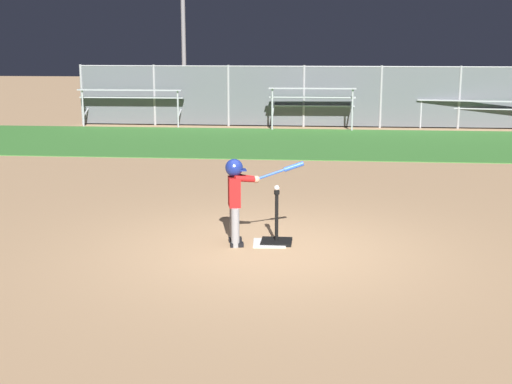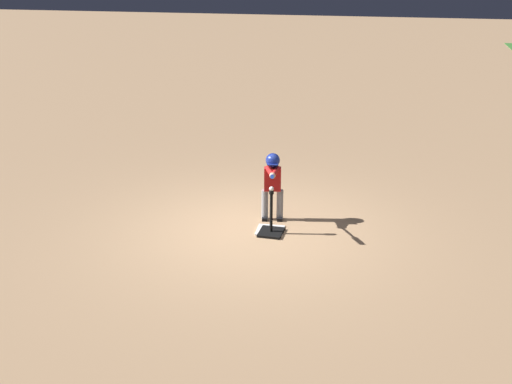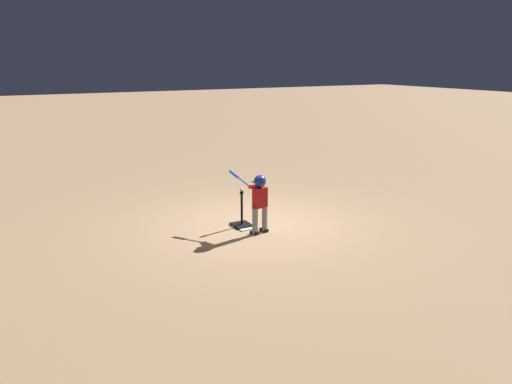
# 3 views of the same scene
# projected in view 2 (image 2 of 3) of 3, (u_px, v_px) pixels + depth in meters

# --- Properties ---
(ground_plane) EXTENTS (90.00, 90.00, 0.00)m
(ground_plane) POSITION_uv_depth(u_px,v_px,m) (252.00, 230.00, 9.85)
(ground_plane) COLOR tan
(home_plate) EXTENTS (0.47, 0.47, 0.02)m
(home_plate) POSITION_uv_depth(u_px,v_px,m) (270.00, 230.00, 9.82)
(home_plate) COLOR white
(home_plate) RESTS_ON ground_plane
(batting_tee) EXTENTS (0.42, 0.38, 0.74)m
(batting_tee) POSITION_uv_depth(u_px,v_px,m) (271.00, 227.00, 9.69)
(batting_tee) COLOR black
(batting_tee) RESTS_ON ground_plane
(batter_child) EXTENTS (1.05, 0.42, 1.18)m
(batter_child) POSITION_uv_depth(u_px,v_px,m) (273.00, 179.00, 9.97)
(batter_child) COLOR gray
(batter_child) RESTS_ON ground_plane
(baseball) EXTENTS (0.07, 0.07, 0.07)m
(baseball) POSITION_uv_depth(u_px,v_px,m) (271.00, 189.00, 9.45)
(baseball) COLOR white
(baseball) RESTS_ON batting_tee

